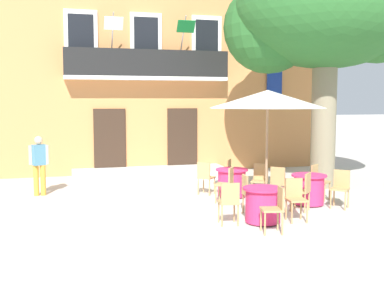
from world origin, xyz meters
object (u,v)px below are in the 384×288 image
object	(u,v)px
cafe_chair_front_2	(205,176)
cafe_chair_near_tree_0	(279,181)
plane_tree	(323,17)
cafe_table_middle	(263,205)
cafe_chair_near_tree_1	(303,189)
cafe_chair_front_0	(260,178)
cafe_table_near_tree	(309,189)
cafe_umbrella	(268,100)
cafe_chair_middle_0	(295,196)
cafe_chair_near_tree_2	(341,186)
cafe_chair_front_1	(233,173)
cafe_chair_front_3	(227,182)
pedestrian_near_entrance	(39,162)
cafe_chair_middle_2	(229,200)
cafe_table_front	(232,182)
cafe_chair_middle_1	(249,192)
cafe_chair_middle_3	(276,206)
cafe_chair_near_tree_3	(318,179)

from	to	relation	value
cafe_chair_front_2	cafe_chair_near_tree_0	bearing A→B (deg)	-40.60
plane_tree	cafe_table_middle	bearing A→B (deg)	-134.41
cafe_chair_near_tree_1	cafe_chair_front_0	size ratio (longest dim) A/B	1.00
cafe_table_near_tree	cafe_umbrella	world-z (taller)	cafe_umbrella
cafe_table_near_tree	cafe_chair_near_tree_1	world-z (taller)	cafe_chair_near_tree_1
plane_tree	cafe_chair_near_tree_1	distance (m)	5.58
cafe_table_middle	cafe_chair_middle_0	size ratio (longest dim) A/B	0.95
cafe_table_near_tree	cafe_chair_front_0	xyz separation A→B (m)	(-0.85, 1.05, 0.14)
cafe_chair_near_tree_1	cafe_table_middle	bearing A→B (deg)	-152.09
cafe_chair_near_tree_1	cafe_chair_front_2	distance (m)	2.94
cafe_chair_near_tree_2	cafe_chair_front_1	world-z (taller)	same
plane_tree	cafe_chair_front_2	xyz separation A→B (m)	(-3.64, -0.26, -4.46)
cafe_chair_front_3	cafe_chair_front_1	bearing A→B (deg)	63.89
cafe_chair_middle_0	pedestrian_near_entrance	size ratio (longest dim) A/B	0.56
cafe_chair_middle_0	cafe_chair_front_0	size ratio (longest dim) A/B	1.00
cafe_chair_middle_2	cafe_table_front	xyz separation A→B (m)	(1.03, 2.67, -0.14)
cafe_table_middle	pedestrian_near_entrance	world-z (taller)	pedestrian_near_entrance
cafe_chair_middle_0	cafe_chair_middle_1	distance (m)	1.07
cafe_chair_near_tree_0	cafe_chair_middle_3	distance (m)	2.86
cafe_umbrella	cafe_chair_front_2	bearing A→B (deg)	133.86
cafe_table_middle	cafe_chair_near_tree_1	bearing A→B (deg)	27.91
cafe_chair_middle_0	cafe_chair_front_2	bearing A→B (deg)	109.00
cafe_chair_near_tree_1	cafe_chair_middle_0	size ratio (longest dim) A/B	1.00
cafe_table_middle	cafe_umbrella	size ratio (longest dim) A/B	0.30
cafe_chair_middle_3	cafe_chair_front_3	size ratio (longest dim) A/B	1.00
cafe_chair_middle_1	cafe_table_near_tree	bearing A→B (deg)	16.45
cafe_chair_near_tree_0	pedestrian_near_entrance	xyz separation A→B (m)	(-5.95, 2.45, 0.39)
plane_tree	cafe_chair_front_3	size ratio (longest dim) A/B	7.44
cafe_chair_near_tree_1	pedestrian_near_entrance	bearing A→B (deg)	149.62
cafe_chair_middle_3	cafe_table_near_tree	bearing A→B (deg)	47.45
cafe_umbrella	cafe_chair_near_tree_3	bearing A→B (deg)	-1.99
cafe_chair_near_tree_3	cafe_chair_front_3	xyz separation A→B (m)	(-2.45, 0.23, 0.00)
cafe_chair_near_tree_0	cafe_chair_middle_3	size ratio (longest dim) A/B	1.00
cafe_chair_near_tree_0	cafe_umbrella	size ratio (longest dim) A/B	0.31
cafe_table_middle	pedestrian_near_entrance	size ratio (longest dim) A/B	0.53
cafe_umbrella	cafe_chair_front_1	bearing A→B (deg)	102.30
cafe_table_near_tree	plane_tree	bearing A→B (deg)	54.20
cafe_table_middle	pedestrian_near_entrance	bearing A→B (deg)	137.99
cafe_chair_middle_2	cafe_table_near_tree	bearing A→B (deg)	26.44
cafe_chair_middle_2	cafe_table_middle	bearing A→B (deg)	-1.21
cafe_chair_middle_0	cafe_chair_front_3	bearing A→B (deg)	112.53
cafe_table_near_tree	cafe_chair_front_3	bearing A→B (deg)	158.70
cafe_table_front	cafe_chair_front_3	xyz separation A→B (m)	(-0.37, -0.66, 0.14)
cafe_table_near_tree	pedestrian_near_entrance	bearing A→B (deg)	155.60
cafe_table_middle	cafe_chair_front_1	bearing A→B (deg)	80.35
cafe_chair_middle_1	cafe_table_front	world-z (taller)	cafe_chair_middle_1
cafe_chair_middle_0	pedestrian_near_entrance	bearing A→B (deg)	142.14
cafe_chair_middle_2	cafe_chair_front_0	size ratio (longest dim) A/B	1.00
cafe_chair_near_tree_0	cafe_chair_middle_3	bearing A→B (deg)	-117.25
cafe_table_front	cafe_chair_near_tree_2	bearing A→B (deg)	-41.56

